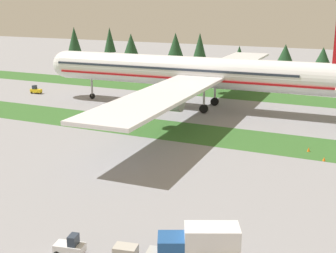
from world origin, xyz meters
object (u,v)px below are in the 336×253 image
(cargo_dolly_lead, at_px, (126,253))
(taxiway_marker_1, at_px, (324,159))
(catering_truck, at_px, (201,245))
(airliner, at_px, (201,72))
(taxiway_marker_2, at_px, (309,149))
(pushback_tractor, at_px, (36,90))
(baggage_tug, at_px, (70,247))

(cargo_dolly_lead, relative_size, taxiway_marker_1, 4.53)
(catering_truck, bearing_deg, airliner, -3.53)
(cargo_dolly_lead, height_order, taxiway_marker_2, cargo_dolly_lead)
(catering_truck, xyz_separation_m, pushback_tractor, (-62.24, 52.98, -1.14))
(cargo_dolly_lead, xyz_separation_m, pushback_tractor, (-56.39, 55.21, -0.10))
(taxiway_marker_1, bearing_deg, airliner, 139.75)
(taxiway_marker_1, height_order, taxiway_marker_2, taxiway_marker_2)
(airliner, distance_m, taxiway_marker_2, 32.28)
(baggage_tug, distance_m, catering_truck, 11.30)
(baggage_tug, xyz_separation_m, catering_truck, (10.77, 3.22, 1.14))
(cargo_dolly_lead, xyz_separation_m, taxiway_marker_1, (11.90, 33.88, -0.65))
(airliner, bearing_deg, taxiway_marker_1, -132.60)
(baggage_tug, height_order, taxiway_marker_2, baggage_tug)
(airliner, distance_m, cargo_dolly_lead, 59.27)
(airliner, xyz_separation_m, catering_truck, (21.13, -54.67, -5.51))
(catering_truck, relative_size, taxiway_marker_1, 13.46)
(catering_truck, height_order, taxiway_marker_1, catering_truck)
(airliner, bearing_deg, pushback_tractor, 90.00)
(airliner, height_order, baggage_tug, airliner)
(baggage_tug, distance_m, cargo_dolly_lead, 5.03)
(pushback_tractor, bearing_deg, baggage_tug, 40.14)
(baggage_tug, height_order, catering_truck, catering_truck)
(airliner, xyz_separation_m, pushback_tractor, (-41.11, -1.68, -6.65))
(airliner, height_order, pushback_tractor, airliner)
(airliner, bearing_deg, baggage_tug, -172.20)
(airliner, relative_size, cargo_dolly_lead, 34.83)
(airliner, height_order, cargo_dolly_lead, airliner)
(baggage_tug, xyz_separation_m, cargo_dolly_lead, (4.93, 0.99, 0.10))
(baggage_tug, xyz_separation_m, taxiway_marker_2, (14.25, 38.26, -0.50))
(cargo_dolly_lead, bearing_deg, taxiway_marker_2, -25.40)
(taxiway_marker_2, bearing_deg, taxiway_marker_1, -52.78)
(pushback_tractor, bearing_deg, taxiway_marker_1, 70.31)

